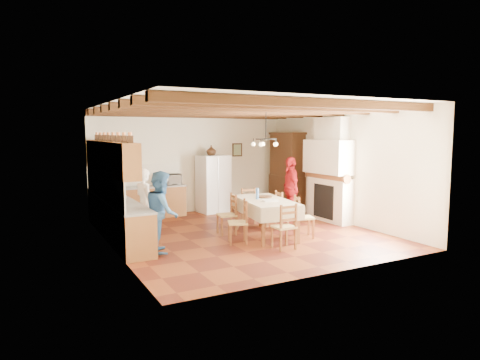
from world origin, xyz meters
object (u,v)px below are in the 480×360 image
object	(u,v)px
chair_end_near	(284,226)
chair_left_near	(238,222)
chair_left_far	(227,214)
chair_right_far	(285,210)
dining_table	(265,203)
person_man	(145,206)
person_woman_blue	(162,212)
hutch	(287,171)
refrigerator	(213,184)
microwave	(172,179)
chair_end_far	(251,207)
chair_right_near	(304,217)
person_woman_red	(290,189)

from	to	relation	value
chair_end_near	chair_left_near	bearing A→B (deg)	-50.72
chair_left_far	chair_right_far	xyz separation A→B (m)	(1.51, -0.22, 0.00)
dining_table	chair_left_far	distance (m)	0.96
chair_left_far	person_man	bearing A→B (deg)	-84.99
chair_right_far	person_woman_blue	distance (m)	3.37
hutch	chair_left_far	xyz separation A→B (m)	(-3.10, -2.07, -0.72)
refrigerator	dining_table	bearing A→B (deg)	-99.70
chair_left_far	microwave	size ratio (longest dim) A/B	1.76
dining_table	chair_end_far	bearing A→B (deg)	77.11
chair_left_far	chair_end_far	distance (m)	1.12
chair_left_near	chair_left_far	distance (m)	0.90
person_woman_blue	chair_right_near	bearing A→B (deg)	-80.57
dining_table	refrigerator	bearing A→B (deg)	86.74
chair_right_near	person_woman_blue	bearing A→B (deg)	103.85
chair_left_near	chair_right_far	size ratio (longest dim) A/B	1.00
hutch	chair_left_near	world-z (taller)	hutch
chair_right_far	chair_end_near	world-z (taller)	same
refrigerator	person_man	distance (m)	3.85
person_man	chair_end_far	bearing A→B (deg)	-92.31
hutch	microwave	world-z (taller)	hutch
chair_right_near	microwave	xyz separation A→B (m)	(-1.81, 3.93, 0.57)
hutch	chair_left_near	size ratio (longest dim) A/B	2.50
person_woman_red	microwave	bearing A→B (deg)	-111.10
chair_left_far	chair_end_far	size ratio (longest dim) A/B	1.00
refrigerator	chair_left_near	world-z (taller)	refrigerator
dining_table	chair_end_near	size ratio (longest dim) A/B	2.18
refrigerator	chair_end_near	distance (m)	4.49
chair_right_far	chair_right_near	bearing A→B (deg)	-176.40
chair_left_near	person_woman_blue	xyz separation A→B (m)	(-1.64, 0.14, 0.34)
chair_right_near	chair_right_far	size ratio (longest dim) A/B	1.00
chair_end_far	microwave	size ratio (longest dim) A/B	1.76
hutch	person_woman_blue	world-z (taller)	hutch
dining_table	microwave	size ratio (longest dim) A/B	3.84
dining_table	chair_end_far	xyz separation A→B (m)	(0.26, 1.14, -0.29)
person_woman_blue	chair_end_near	bearing A→B (deg)	-96.99
chair_left_near	chair_right_near	distance (m)	1.62
refrigerator	chair_left_far	bearing A→B (deg)	-114.57
dining_table	person_man	xyz separation A→B (m)	(-2.63, 0.71, 0.05)
chair_left_far	chair_right_far	size ratio (longest dim) A/B	1.00
chair_end_near	person_woman_blue	xyz separation A→B (m)	(-2.29, 0.96, 0.34)
refrigerator	person_man	xyz separation A→B (m)	(-2.82, -2.62, -0.04)
chair_end_far	person_woman_red	world-z (taller)	person_woman_red
chair_left_far	person_woman_red	world-z (taller)	person_woman_red
refrigerator	person_man	size ratio (longest dim) A/B	1.05
dining_table	chair_right_far	distance (m)	0.92
hutch	chair_left_far	world-z (taller)	hutch
person_man	microwave	distance (m)	3.11
hutch	dining_table	distance (m)	3.59
chair_end_far	person_woman_blue	size ratio (longest dim) A/B	0.59
chair_end_far	person_man	distance (m)	2.94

